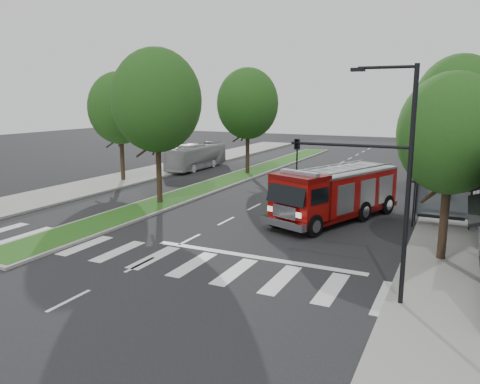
{
  "coord_description": "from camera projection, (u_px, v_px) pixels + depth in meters",
  "views": [
    {
      "loc": [
        11.98,
        -19.18,
        6.93
      ],
      "look_at": [
        0.91,
        3.96,
        1.8
      ],
      "focal_mm": 35.0,
      "sensor_mm": 36.0,
      "label": 1
    }
  ],
  "objects": [
    {
      "name": "tree_right_near",
      "position": [
        451.0,
        134.0,
        19.22
      ],
      "size": [
        4.4,
        4.4,
        8.05
      ],
      "color": "black",
      "rests_on": "ground"
    },
    {
      "name": "sidewalk_right",
      "position": [
        466.0,
        220.0,
        26.93
      ],
      "size": [
        5.0,
        80.0,
        0.15
      ],
      "primitive_type": "cube",
      "color": "gray",
      "rests_on": "ground"
    },
    {
      "name": "streetlight_right_far",
      "position": [
        441.0,
        131.0,
        35.83
      ],
      "size": [
        2.11,
        0.2,
        8.0
      ],
      "color": "black",
      "rests_on": "ground"
    },
    {
      "name": "tree_median_far",
      "position": [
        248.0,
        104.0,
        42.35
      ],
      "size": [
        5.6,
        5.6,
        9.72
      ],
      "color": "black",
      "rests_on": "ground"
    },
    {
      "name": "tree_right_far",
      "position": [
        460.0,
        112.0,
        38.61
      ],
      "size": [
        5.0,
        5.0,
        8.73
      ],
      "color": "black",
      "rests_on": "ground"
    },
    {
      "name": "city_bus",
      "position": [
        197.0,
        156.0,
        46.72
      ],
      "size": [
        2.36,
        9.08,
        2.51
      ],
      "primitive_type": "imported",
      "rotation": [
        0.0,
        0.0,
        0.03
      ],
      "color": "#ABAAAF",
      "rests_on": "ground"
    },
    {
      "name": "median",
      "position": [
        238.0,
        177.0,
        41.84
      ],
      "size": [
        3.0,
        50.0,
        0.15
      ],
      "color": "gray",
      "rests_on": "ground"
    },
    {
      "name": "sidewalk_left",
      "position": [
        103.0,
        184.0,
        38.36
      ],
      "size": [
        5.0,
        80.0,
        0.15
      ],
      "primitive_type": "cube",
      "color": "gray",
      "rests_on": "ground"
    },
    {
      "name": "streetlight_right_near",
      "position": [
        381.0,
        169.0,
        15.32
      ],
      "size": [
        4.08,
        0.22,
        8.0
      ],
      "color": "black",
      "rests_on": "ground"
    },
    {
      "name": "fire_engine",
      "position": [
        336.0,
        194.0,
        26.84
      ],
      "size": [
        5.96,
        9.69,
        3.23
      ],
      "rotation": [
        0.0,
        0.0,
        -0.37
      ],
      "color": "#540504",
      "rests_on": "ground"
    },
    {
      "name": "tree_right_mid",
      "position": [
        459.0,
        106.0,
        29.64
      ],
      "size": [
        5.6,
        5.6,
        9.72
      ],
      "color": "black",
      "rests_on": "ground"
    },
    {
      "name": "tree_median_near",
      "position": [
        157.0,
        101.0,
        29.91
      ],
      "size": [
        5.8,
        5.8,
        10.16
      ],
      "color": "black",
      "rests_on": "ground"
    },
    {
      "name": "tree_left_mid",
      "position": [
        120.0,
        108.0,
        38.73
      ],
      "size": [
        5.2,
        5.2,
        9.16
      ],
      "color": "black",
      "rests_on": "ground"
    },
    {
      "name": "ground",
      "position": [
        190.0,
        240.0,
        23.39
      ],
      "size": [
        140.0,
        140.0,
        0.0
      ],
      "primitive_type": "plane",
      "color": "black",
      "rests_on": "ground"
    },
    {
      "name": "bus_shelter",
      "position": [
        443.0,
        190.0,
        25.46
      ],
      "size": [
        3.2,
        1.6,
        2.61
      ],
      "color": "black",
      "rests_on": "ground"
    }
  ]
}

